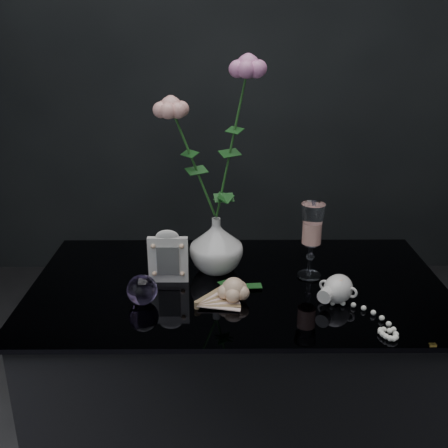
{
  "coord_description": "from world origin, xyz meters",
  "views": [
    {
      "loc": [
        -0.04,
        -1.15,
        1.38
      ],
      "look_at": [
        -0.04,
        0.06,
        0.92
      ],
      "focal_mm": 42.0,
      "sensor_mm": 36.0,
      "label": 1
    }
  ],
  "objects_px": {
    "pearl_jar": "(338,288)",
    "loose_rose": "(234,289)",
    "wine_glass": "(311,241)",
    "paperweight": "(142,290)",
    "vase": "(216,245)",
    "picture_frame": "(168,256)"
  },
  "relations": [
    {
      "from": "vase",
      "to": "paperweight",
      "type": "relative_size",
      "value": 2.04
    },
    {
      "from": "wine_glass",
      "to": "paperweight",
      "type": "distance_m",
      "value": 0.45
    },
    {
      "from": "picture_frame",
      "to": "paperweight",
      "type": "bearing_deg",
      "value": -113.46
    },
    {
      "from": "wine_glass",
      "to": "pearl_jar",
      "type": "relative_size",
      "value": 0.82
    },
    {
      "from": "wine_glass",
      "to": "pearl_jar",
      "type": "distance_m",
      "value": 0.15
    },
    {
      "from": "wine_glass",
      "to": "paperweight",
      "type": "xyz_separation_m",
      "value": [
        -0.42,
        -0.14,
        -0.06
      ]
    },
    {
      "from": "vase",
      "to": "pearl_jar",
      "type": "relative_size",
      "value": 0.61
    },
    {
      "from": "vase",
      "to": "picture_frame",
      "type": "distance_m",
      "value": 0.14
    },
    {
      "from": "pearl_jar",
      "to": "picture_frame",
      "type": "bearing_deg",
      "value": -161.34
    },
    {
      "from": "paperweight",
      "to": "pearl_jar",
      "type": "bearing_deg",
      "value": 1.28
    },
    {
      "from": "pearl_jar",
      "to": "loose_rose",
      "type": "bearing_deg",
      "value": -148.4
    },
    {
      "from": "wine_glass",
      "to": "loose_rose",
      "type": "bearing_deg",
      "value": -148.2
    },
    {
      "from": "picture_frame",
      "to": "pearl_jar",
      "type": "distance_m",
      "value": 0.43
    },
    {
      "from": "loose_rose",
      "to": "picture_frame",
      "type": "bearing_deg",
      "value": 173.84
    },
    {
      "from": "wine_glass",
      "to": "loose_rose",
      "type": "height_order",
      "value": "wine_glass"
    },
    {
      "from": "paperweight",
      "to": "loose_rose",
      "type": "bearing_deg",
      "value": 4.28
    },
    {
      "from": "paperweight",
      "to": "pearl_jar",
      "type": "relative_size",
      "value": 0.3
    },
    {
      "from": "paperweight",
      "to": "loose_rose",
      "type": "relative_size",
      "value": 0.43
    },
    {
      "from": "vase",
      "to": "loose_rose",
      "type": "bearing_deg",
      "value": -75.36
    },
    {
      "from": "vase",
      "to": "wine_glass",
      "type": "height_order",
      "value": "wine_glass"
    },
    {
      "from": "wine_glass",
      "to": "loose_rose",
      "type": "relative_size",
      "value": 1.19
    },
    {
      "from": "vase",
      "to": "pearl_jar",
      "type": "bearing_deg",
      "value": -30.16
    }
  ]
}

